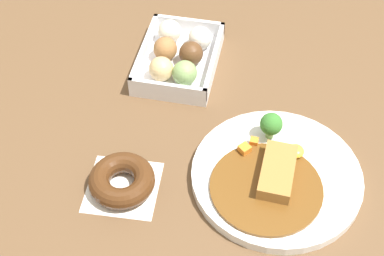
{
  "coord_description": "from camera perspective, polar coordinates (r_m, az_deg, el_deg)",
  "views": [
    {
      "loc": [
        0.63,
        0.03,
        0.76
      ],
      "look_at": [
        -0.01,
        -0.1,
        0.03
      ],
      "focal_mm": 52.81,
      "sensor_mm": 36.0,
      "label": 1
    }
  ],
  "objects": [
    {
      "name": "ground_plane",
      "position": [
        0.99,
        5.39,
        -2.24
      ],
      "size": [
        1.6,
        1.6,
        0.0
      ],
      "primitive_type": "plane",
      "color": "brown"
    },
    {
      "name": "chocolate_ring_donut",
      "position": [
        0.93,
        -7.08,
        -5.3
      ],
      "size": [
        0.12,
        0.12,
        0.04
      ],
      "color": "white",
      "rests_on": "ground_plane"
    },
    {
      "name": "curry_plate",
      "position": [
        0.95,
        8.42,
        -4.7
      ],
      "size": [
        0.28,
        0.28,
        0.07
      ],
      "color": "white",
      "rests_on": "ground_plane"
    },
    {
      "name": "donut_box",
      "position": [
        1.12,
        -1.34,
        7.28
      ],
      "size": [
        0.2,
        0.15,
        0.06
      ],
      "color": "white",
      "rests_on": "ground_plane"
    }
  ]
}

